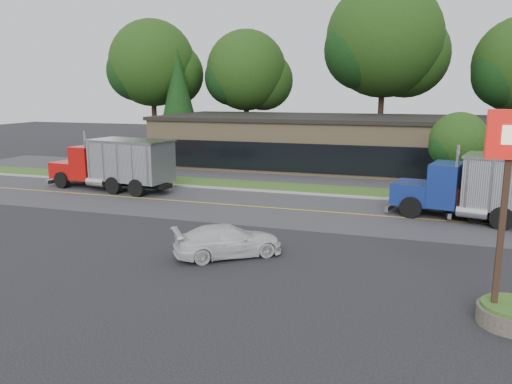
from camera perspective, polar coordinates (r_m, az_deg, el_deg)
ground at (r=19.76m, az=-5.97°, el=-7.54°), size 140.00×140.00×0.00m
road at (r=27.89m, az=1.54°, el=-1.82°), size 60.00×8.00×0.02m
center_line at (r=27.89m, az=1.54°, el=-1.82°), size 60.00×0.12×0.01m
curb at (r=31.85m, az=3.69°, el=-0.17°), size 60.00×0.30×0.12m
grass_verge at (r=33.56m, az=4.45°, el=0.43°), size 60.00×3.40×0.03m
far_parking at (r=38.36m, az=6.22°, el=1.79°), size 60.00×7.00×0.02m
strip_mall at (r=43.63m, az=10.49°, el=5.49°), size 32.00×12.00×4.00m
tree_far_a at (r=56.39m, az=-11.56°, el=13.78°), size 9.77×9.20×13.94m
tree_far_b at (r=54.09m, az=-0.94°, el=13.30°), size 8.93×8.41×12.74m
tree_far_c at (r=51.48m, az=14.63°, el=15.96°), size 11.81×11.11×16.84m
evergreen_left at (r=52.66m, az=-8.86°, el=10.74°), size 4.69×4.69×10.66m
tree_verge at (r=32.31m, az=22.24°, el=5.11°), size 3.65×3.44×5.21m
dump_truck_red at (r=33.78m, az=-15.65°, el=3.22°), size 9.17×3.79×3.36m
dump_truck_blue at (r=27.03m, az=25.41°, el=0.54°), size 8.74×4.35×3.36m
rally_car at (r=19.78m, az=-3.21°, el=-5.58°), size 4.48×3.97×1.25m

